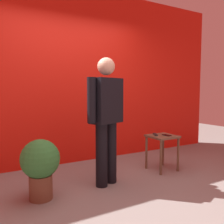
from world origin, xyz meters
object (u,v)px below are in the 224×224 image
(standing_person, at_px, (106,114))
(tv_remote, at_px, (155,134))
(side_table, at_px, (162,142))
(cell_phone, at_px, (167,135))
(potted_plant, at_px, (40,164))

(standing_person, xyz_separation_m, tv_remote, (0.95, 0.16, -0.37))
(standing_person, distance_m, tv_remote, 1.03)
(side_table, xyz_separation_m, cell_phone, (0.05, -0.04, 0.12))
(cell_phone, relative_size, tv_remote, 0.85)
(standing_person, relative_size, potted_plant, 2.40)
(standing_person, relative_size, cell_phone, 11.44)
(potted_plant, bearing_deg, side_table, 3.41)
(side_table, xyz_separation_m, tv_remote, (-0.07, 0.08, 0.12))
(standing_person, height_order, cell_phone, standing_person)
(cell_phone, height_order, tv_remote, tv_remote)
(cell_phone, height_order, potted_plant, potted_plant)
(standing_person, height_order, potted_plant, standing_person)
(standing_person, bearing_deg, cell_phone, 2.02)
(side_table, relative_size, tv_remote, 3.20)
(cell_phone, relative_size, potted_plant, 0.21)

